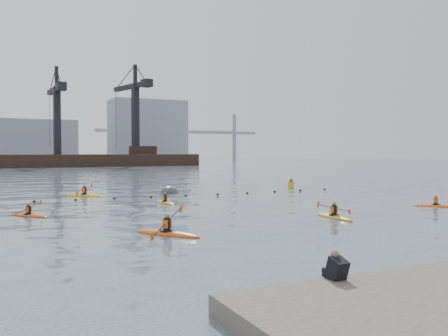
{
  "coord_description": "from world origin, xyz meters",
  "views": [
    {
      "loc": [
        -13.36,
        -15.5,
        3.82
      ],
      "look_at": [
        -0.83,
        10.82,
        2.8
      ],
      "focal_mm": 38.0,
      "sensor_mm": 36.0,
      "label": 1
    }
  ],
  "objects_px": {
    "kayaker_0": "(167,233)",
    "kayaker_2": "(29,215)",
    "mooring_buoy": "(170,193)",
    "kayaker_1": "(334,216)",
    "kayaker_3": "(165,202)",
    "kayaker_5": "(85,195)",
    "kayaker_4": "(436,205)",
    "nav_buoy": "(291,185)"
  },
  "relations": [
    {
      "from": "kayaker_0",
      "to": "kayaker_3",
      "type": "relative_size",
      "value": 1.12
    },
    {
      "from": "kayaker_1",
      "to": "mooring_buoy",
      "type": "height_order",
      "value": "kayaker_1"
    },
    {
      "from": "mooring_buoy",
      "to": "kayaker_1",
      "type": "bearing_deg",
      "value": -81.18
    },
    {
      "from": "kayaker_0",
      "to": "kayaker_5",
      "type": "height_order",
      "value": "kayaker_0"
    },
    {
      "from": "kayaker_3",
      "to": "kayaker_0",
      "type": "bearing_deg",
      "value": -113.66
    },
    {
      "from": "kayaker_2",
      "to": "kayaker_3",
      "type": "xyz_separation_m",
      "value": [
        9.47,
        3.26,
        0.0
      ]
    },
    {
      "from": "mooring_buoy",
      "to": "nav_buoy",
      "type": "distance_m",
      "value": 13.1
    },
    {
      "from": "kayaker_5",
      "to": "nav_buoy",
      "type": "relative_size",
      "value": 2.63
    },
    {
      "from": "kayaker_5",
      "to": "mooring_buoy",
      "type": "bearing_deg",
      "value": -48.13
    },
    {
      "from": "kayaker_4",
      "to": "mooring_buoy",
      "type": "bearing_deg",
      "value": -94.18
    },
    {
      "from": "kayaker_0",
      "to": "kayaker_2",
      "type": "bearing_deg",
      "value": 84.49
    },
    {
      "from": "kayaker_5",
      "to": "kayaker_1",
      "type": "bearing_deg",
      "value": -110.0
    },
    {
      "from": "kayaker_3",
      "to": "mooring_buoy",
      "type": "bearing_deg",
      "value": 62.82
    },
    {
      "from": "kayaker_0",
      "to": "nav_buoy",
      "type": "bearing_deg",
      "value": 10.09
    },
    {
      "from": "kayaker_3",
      "to": "nav_buoy",
      "type": "relative_size",
      "value": 2.48
    },
    {
      "from": "kayaker_2",
      "to": "mooring_buoy",
      "type": "distance_m",
      "value": 17.19
    },
    {
      "from": "kayaker_2",
      "to": "nav_buoy",
      "type": "relative_size",
      "value": 2.18
    },
    {
      "from": "kayaker_0",
      "to": "kayaker_2",
      "type": "relative_size",
      "value": 1.27
    },
    {
      "from": "kayaker_1",
      "to": "kayaker_3",
      "type": "relative_size",
      "value": 1.14
    },
    {
      "from": "kayaker_1",
      "to": "kayaker_4",
      "type": "height_order",
      "value": "kayaker_1"
    },
    {
      "from": "kayaker_2",
      "to": "kayaker_1",
      "type": "bearing_deg",
      "value": -66.66
    },
    {
      "from": "kayaker_5",
      "to": "kayaker_2",
      "type": "bearing_deg",
      "value": -162.32
    },
    {
      "from": "kayaker_0",
      "to": "nav_buoy",
      "type": "height_order",
      "value": "kayaker_0"
    },
    {
      "from": "kayaker_1",
      "to": "nav_buoy",
      "type": "distance_m",
      "value": 21.99
    },
    {
      "from": "kayaker_3",
      "to": "kayaker_5",
      "type": "relative_size",
      "value": 0.94
    },
    {
      "from": "kayaker_4",
      "to": "kayaker_2",
      "type": "bearing_deg",
      "value": -54.27
    },
    {
      "from": "kayaker_0",
      "to": "mooring_buoy",
      "type": "xyz_separation_m",
      "value": [
        7.37,
        20.93,
        -0.11
      ]
    },
    {
      "from": "mooring_buoy",
      "to": "nav_buoy",
      "type": "height_order",
      "value": "nav_buoy"
    },
    {
      "from": "nav_buoy",
      "to": "kayaker_1",
      "type": "bearing_deg",
      "value": -117.14
    },
    {
      "from": "kayaker_0",
      "to": "mooring_buoy",
      "type": "height_order",
      "value": "kayaker_0"
    },
    {
      "from": "kayaker_5",
      "to": "mooring_buoy",
      "type": "xyz_separation_m",
      "value": [
        7.72,
        0.08,
        -0.11
      ]
    },
    {
      "from": "mooring_buoy",
      "to": "kayaker_0",
      "type": "bearing_deg",
      "value": -109.39
    },
    {
      "from": "kayaker_0",
      "to": "kayaker_3",
      "type": "height_order",
      "value": "kayaker_0"
    },
    {
      "from": "kayaker_0",
      "to": "nav_buoy",
      "type": "distance_m",
      "value": 29.13
    },
    {
      "from": "kayaker_2",
      "to": "kayaker_0",
      "type": "bearing_deg",
      "value": -99.41
    },
    {
      "from": "kayaker_1",
      "to": "kayaker_3",
      "type": "height_order",
      "value": "kayaker_3"
    },
    {
      "from": "kayaker_1",
      "to": "kayaker_2",
      "type": "bearing_deg",
      "value": 156.27
    },
    {
      "from": "kayaker_4",
      "to": "nav_buoy",
      "type": "relative_size",
      "value": 2.16
    },
    {
      "from": "kayaker_1",
      "to": "kayaker_3",
      "type": "xyz_separation_m",
      "value": [
        -6.33,
        11.48,
        -0.01
      ]
    },
    {
      "from": "kayaker_0",
      "to": "nav_buoy",
      "type": "relative_size",
      "value": 2.77
    },
    {
      "from": "kayaker_3",
      "to": "kayaker_4",
      "type": "xyz_separation_m",
      "value": [
        16.28,
        -9.99,
        -0.0
      ]
    },
    {
      "from": "kayaker_1",
      "to": "kayaker_2",
      "type": "xyz_separation_m",
      "value": [
        -15.8,
        8.22,
        -0.01
      ]
    }
  ]
}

